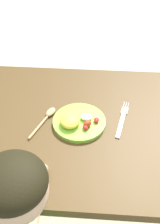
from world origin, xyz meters
TOP-DOWN VIEW (x-y plane):
  - ground_plane at (0.00, 0.00)m, footprint 8.00×8.00m
  - dining_table at (0.00, 0.00)m, footprint 1.42×0.79m
  - plate at (-0.10, -0.01)m, footprint 0.22×0.22m
  - fork at (0.09, 0.03)m, footprint 0.07×0.22m
  - spoon at (-0.23, 0.02)m, footprint 0.10×0.19m

SIDE VIEW (x-z plane):
  - ground_plane at x=0.00m, z-range 0.00..0.00m
  - dining_table at x=0.00m, z-range 0.30..1.04m
  - fork at x=0.09m, z-range 0.74..0.75m
  - spoon at x=-0.23m, z-range 0.74..0.76m
  - plate at x=-0.10m, z-range 0.73..0.79m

